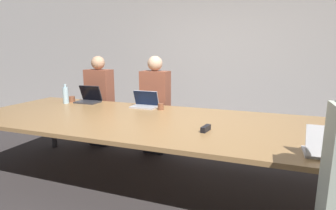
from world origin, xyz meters
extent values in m
plane|color=#383333|center=(0.00, 0.00, 0.00)|extent=(24.00, 24.00, 0.00)
cube|color=#BCB7B2|center=(0.00, 2.52, 1.40)|extent=(12.00, 0.06, 2.80)
cube|color=#9E7547|center=(0.00, 0.00, 0.74)|extent=(4.69, 1.53, 0.04)
cylinder|color=#4C4C51|center=(-2.16, 0.59, 0.36)|extent=(0.08, 0.08, 0.72)
cube|color=#333338|center=(-1.47, 0.56, 0.77)|extent=(0.33, 0.23, 0.02)
cube|color=#333338|center=(-1.47, 0.65, 0.89)|extent=(0.34, 0.09, 0.22)
cube|color=black|center=(-1.47, 0.64, 0.88)|extent=(0.33, 0.08, 0.22)
cube|color=#2D2D38|center=(-1.53, 0.96, 0.23)|extent=(0.32, 0.24, 0.45)
cube|color=brown|center=(-1.53, 0.96, 0.83)|extent=(0.40, 0.24, 0.76)
sphere|color=tan|center=(-1.53, 0.96, 1.31)|extent=(0.21, 0.21, 0.21)
cylinder|color=brown|center=(-1.73, 0.54, 0.80)|extent=(0.09, 0.09, 0.08)
cylinder|color=#ADD1E0|center=(-1.73, 0.42, 0.87)|extent=(0.08, 0.08, 0.23)
cylinder|color=#ADD1E0|center=(-1.73, 0.42, 1.01)|extent=(0.04, 0.04, 0.05)
cube|color=#B7B7BC|center=(-0.56, 0.53, 0.77)|extent=(0.33, 0.20, 0.02)
cube|color=#B7B7BC|center=(-0.56, 0.60, 0.88)|extent=(0.34, 0.08, 0.20)
cube|color=#0F1933|center=(-0.56, 0.59, 0.87)|extent=(0.33, 0.08, 0.19)
cube|color=#2D2D38|center=(-0.58, 0.96, 0.23)|extent=(0.32, 0.24, 0.45)
cube|color=brown|center=(-0.58, 0.96, 0.83)|extent=(0.40, 0.24, 0.76)
sphere|color=beige|center=(-0.58, 0.96, 1.32)|extent=(0.21, 0.21, 0.21)
cylinder|color=brown|center=(-0.31, 0.49, 0.80)|extent=(0.07, 0.07, 0.08)
cube|color=silver|center=(1.34, -0.51, 0.77)|extent=(0.31, 0.21, 0.02)
cube|color=silver|center=(1.34, -0.59, 0.88)|extent=(0.32, 0.08, 0.21)
cube|color=#0F1933|center=(1.34, -0.58, 0.88)|extent=(0.31, 0.08, 0.20)
cube|color=black|center=(0.42, -0.23, 0.78)|extent=(0.07, 0.16, 0.05)
camera|label=1|loc=(0.88, -2.51, 1.46)|focal=28.00mm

